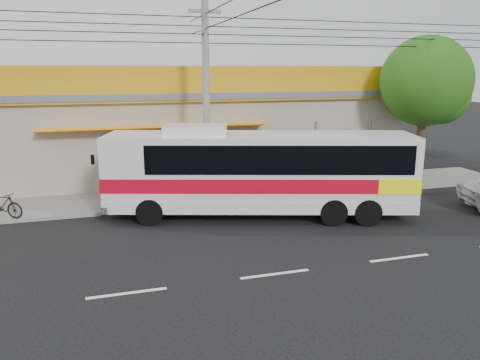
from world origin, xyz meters
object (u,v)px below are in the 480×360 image
object	(u,v)px
coach_bus	(264,168)
tree_near	(429,84)
motorbike_dark	(2,205)
utility_pole	(205,29)

from	to	relation	value
coach_bus	tree_near	world-z (taller)	tree_near
coach_bus	motorbike_dark	world-z (taller)	coach_bus
coach_bus	motorbike_dark	distance (m)	9.81
utility_pole	tree_near	xyz separation A→B (m)	(11.12, 0.76, -2.24)
utility_pole	tree_near	size ratio (longest dim) A/B	4.76
coach_bus	utility_pole	world-z (taller)	utility_pole
motorbike_dark	tree_near	size ratio (longest dim) A/B	0.23
coach_bus	motorbike_dark	bearing A→B (deg)	-175.67
coach_bus	utility_pole	bearing A→B (deg)	142.86
coach_bus	utility_pole	xyz separation A→B (m)	(-1.68, 2.31, 5.18)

